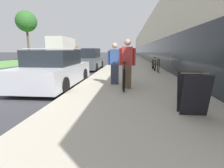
{
  "coord_description": "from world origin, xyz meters",
  "views": [
    {
      "loc": [
        5.99,
        -4.51,
        1.48
      ],
      "look_at": [
        4.26,
        13.4,
        -2.03
      ],
      "focal_mm": 28.0,
      "sensor_mm": 36.0,
      "label": 1
    }
  ],
  "objects_px": {
    "sandwich_board_sign": "(193,93)",
    "parked_sedan_curbside": "(54,70)",
    "street_tree_far": "(26,22)",
    "vintage_roadster_curbside": "(88,60)",
    "person_rider": "(127,64)",
    "cruiser_bike_nearest": "(154,65)",
    "bike_rack_hoop": "(158,64)",
    "moving_truck": "(63,50)",
    "person_bystander": "(115,64)",
    "tandem_bicycle": "(125,76)"
  },
  "relations": [
    {
      "from": "sandwich_board_sign",
      "to": "parked_sedan_curbside",
      "type": "distance_m",
      "value": 5.39
    },
    {
      "from": "street_tree_far",
      "to": "vintage_roadster_curbside",
      "type": "bearing_deg",
      "value": -43.73
    },
    {
      "from": "person_rider",
      "to": "parked_sedan_curbside",
      "type": "xyz_separation_m",
      "value": [
        -2.97,
        0.61,
        -0.32
      ]
    },
    {
      "from": "person_rider",
      "to": "cruiser_bike_nearest",
      "type": "distance_m",
      "value": 6.27
    },
    {
      "from": "bike_rack_hoop",
      "to": "cruiser_bike_nearest",
      "type": "height_order",
      "value": "cruiser_bike_nearest"
    },
    {
      "from": "bike_rack_hoop",
      "to": "parked_sedan_curbside",
      "type": "distance_m",
      "value": 6.24
    },
    {
      "from": "moving_truck",
      "to": "sandwich_board_sign",
      "type": "bearing_deg",
      "value": -62.28
    },
    {
      "from": "vintage_roadster_curbside",
      "to": "sandwich_board_sign",
      "type": "bearing_deg",
      "value": -64.8
    },
    {
      "from": "person_bystander",
      "to": "moving_truck",
      "type": "distance_m",
      "value": 18.0
    },
    {
      "from": "tandem_bicycle",
      "to": "vintage_roadster_curbside",
      "type": "relative_size",
      "value": 0.59
    },
    {
      "from": "tandem_bicycle",
      "to": "person_bystander",
      "type": "bearing_deg",
      "value": 134.43
    },
    {
      "from": "sandwich_board_sign",
      "to": "bike_rack_hoop",
      "type": "bearing_deg",
      "value": 86.72
    },
    {
      "from": "tandem_bicycle",
      "to": "street_tree_far",
      "type": "xyz_separation_m",
      "value": [
        -13.99,
        17.31,
        4.78
      ]
    },
    {
      "from": "bike_rack_hoop",
      "to": "sandwich_board_sign",
      "type": "xyz_separation_m",
      "value": [
        -0.41,
        -7.07,
        -0.06
      ]
    },
    {
      "from": "bike_rack_hoop",
      "to": "cruiser_bike_nearest",
      "type": "bearing_deg",
      "value": 92.97
    },
    {
      "from": "tandem_bicycle",
      "to": "cruiser_bike_nearest",
      "type": "relative_size",
      "value": 1.53
    },
    {
      "from": "person_rider",
      "to": "street_tree_far",
      "type": "distance_m",
      "value": 22.97
    },
    {
      "from": "cruiser_bike_nearest",
      "to": "tandem_bicycle",
      "type": "bearing_deg",
      "value": -108.12
    },
    {
      "from": "person_bystander",
      "to": "moving_truck",
      "type": "bearing_deg",
      "value": 117.04
    },
    {
      "from": "parked_sedan_curbside",
      "to": "person_rider",
      "type": "bearing_deg",
      "value": -11.53
    },
    {
      "from": "cruiser_bike_nearest",
      "to": "sandwich_board_sign",
      "type": "xyz_separation_m",
      "value": [
        -0.33,
        -8.49,
        0.07
      ]
    },
    {
      "from": "bike_rack_hoop",
      "to": "vintage_roadster_curbside",
      "type": "bearing_deg",
      "value": 152.82
    },
    {
      "from": "tandem_bicycle",
      "to": "moving_truck",
      "type": "relative_size",
      "value": 0.4
    },
    {
      "from": "sandwich_board_sign",
      "to": "parked_sedan_curbside",
      "type": "bearing_deg",
      "value": 144.84
    },
    {
      "from": "sandwich_board_sign",
      "to": "street_tree_far",
      "type": "distance_m",
      "value": 25.85
    },
    {
      "from": "person_rider",
      "to": "vintage_roadster_curbside",
      "type": "xyz_separation_m",
      "value": [
        -3.08,
        7.1,
        -0.27
      ]
    },
    {
      "from": "person_bystander",
      "to": "moving_truck",
      "type": "xyz_separation_m",
      "value": [
        -8.18,
        16.03,
        0.61
      ]
    },
    {
      "from": "sandwich_board_sign",
      "to": "moving_truck",
      "type": "relative_size",
      "value": 0.14
    },
    {
      "from": "tandem_bicycle",
      "to": "vintage_roadster_curbside",
      "type": "distance_m",
      "value": 7.42
    },
    {
      "from": "parked_sedan_curbside",
      "to": "vintage_roadster_curbside",
      "type": "height_order",
      "value": "vintage_roadster_curbside"
    },
    {
      "from": "tandem_bicycle",
      "to": "bike_rack_hoop",
      "type": "xyz_separation_m",
      "value": [
        1.93,
        4.26,
        0.1
      ]
    },
    {
      "from": "cruiser_bike_nearest",
      "to": "moving_truck",
      "type": "distance_m",
      "value": 15.04
    },
    {
      "from": "bike_rack_hoop",
      "to": "person_bystander",
      "type": "bearing_deg",
      "value": -121.43
    },
    {
      "from": "bike_rack_hoop",
      "to": "street_tree_far",
      "type": "relative_size",
      "value": 0.12
    },
    {
      "from": "moving_truck",
      "to": "person_bystander",
      "type": "bearing_deg",
      "value": -62.96
    },
    {
      "from": "person_rider",
      "to": "sandwich_board_sign",
      "type": "relative_size",
      "value": 1.93
    },
    {
      "from": "sandwich_board_sign",
      "to": "person_rider",
      "type": "bearing_deg",
      "value": 119.93
    },
    {
      "from": "sandwich_board_sign",
      "to": "moving_truck",
      "type": "distance_m",
      "value": 21.78
    },
    {
      "from": "bike_rack_hoop",
      "to": "cruiser_bike_nearest",
      "type": "relative_size",
      "value": 0.5
    },
    {
      "from": "person_bystander",
      "to": "moving_truck",
      "type": "height_order",
      "value": "moving_truck"
    },
    {
      "from": "street_tree_far",
      "to": "bike_rack_hoop",
      "type": "bearing_deg",
      "value": -39.34
    },
    {
      "from": "bike_rack_hoop",
      "to": "parked_sedan_curbside",
      "type": "bearing_deg",
      "value": -140.5
    },
    {
      "from": "sandwich_board_sign",
      "to": "vintage_roadster_curbside",
      "type": "height_order",
      "value": "vintage_roadster_curbside"
    },
    {
      "from": "person_rider",
      "to": "bike_rack_hoop",
      "type": "xyz_separation_m",
      "value": [
        1.84,
        4.57,
        -0.36
      ]
    },
    {
      "from": "street_tree_far",
      "to": "parked_sedan_curbside",
      "type": "bearing_deg",
      "value": -56.87
    },
    {
      "from": "tandem_bicycle",
      "to": "person_rider",
      "type": "xyz_separation_m",
      "value": [
        0.09,
        -0.31,
        0.46
      ]
    },
    {
      "from": "person_rider",
      "to": "sandwich_board_sign",
      "type": "distance_m",
      "value": 2.91
    },
    {
      "from": "parked_sedan_curbside",
      "to": "moving_truck",
      "type": "relative_size",
      "value": 0.68
    },
    {
      "from": "moving_truck",
      "to": "street_tree_far",
      "type": "xyz_separation_m",
      "value": [
        -5.4,
        0.86,
        3.76
      ]
    },
    {
      "from": "moving_truck",
      "to": "bike_rack_hoop",
      "type": "bearing_deg",
      "value": -49.18
    }
  ]
}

